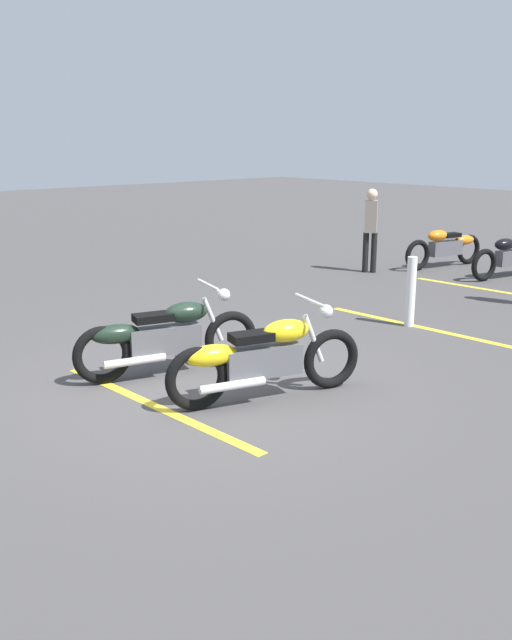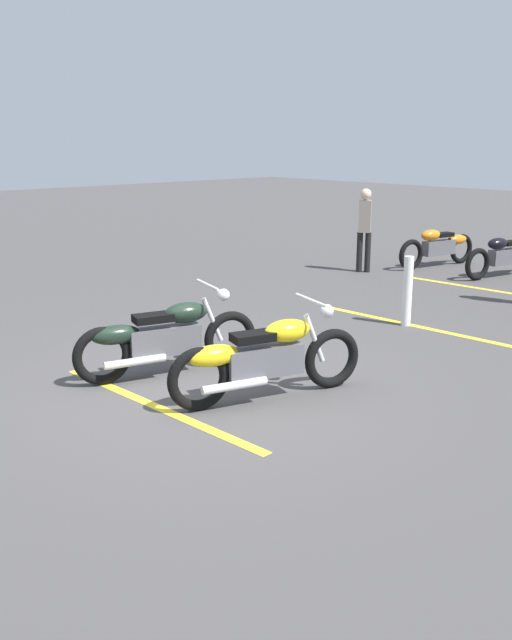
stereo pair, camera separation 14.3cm
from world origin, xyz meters
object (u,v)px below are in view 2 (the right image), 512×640
at_px(motorcycle_bright_foreground, 264,358).
at_px(motorcycle_row_right, 439,246).
at_px(motorcycle_dark_foreground, 164,337).
at_px(bollard_post, 407,291).
at_px(motorcycle_row_center, 506,255).
at_px(bystander_near_row, 365,226).

distance_m(motorcycle_bright_foreground, motorcycle_row_right, 8.68).
bearing_deg(motorcycle_dark_foreground, motorcycle_row_right, 28.09).
xyz_separation_m(motorcycle_bright_foreground, motorcycle_dark_foreground, (-0.31, 1.34, 0.00)).
height_order(motorcycle_row_right, bollard_post, bollard_post).
xyz_separation_m(motorcycle_row_center, bollard_post, (-4.54, -0.86, 0.08)).
bearing_deg(motorcycle_dark_foreground, bystander_near_row, 36.34).
xyz_separation_m(motorcycle_row_center, bystander_near_row, (-1.71, 2.21, 0.52)).
xyz_separation_m(motorcycle_bright_foreground, motorcycle_row_right, (8.11, 3.11, -0.02)).
bearing_deg(bollard_post, motorcycle_row_right, 27.68).
xyz_separation_m(motorcycle_row_center, motorcycle_row_right, (-0.02, 1.52, 0.01)).
distance_m(motorcycle_bright_foreground, bystander_near_row, 7.48).
bearing_deg(bystander_near_row, motorcycle_row_right, 123.23).
bearing_deg(motorcycle_dark_foreground, motorcycle_row_center, 17.94).
distance_m(motorcycle_row_right, bystander_near_row, 1.90).
bearing_deg(motorcycle_bright_foreground, motorcycle_row_right, 38.27).
bearing_deg(bystander_near_row, motorcycle_bright_foreground, -3.67).
distance_m(motorcycle_row_center, motorcycle_row_right, 1.52).
bearing_deg(motorcycle_row_center, motorcycle_bright_foreground, 23.21).
bearing_deg(bollard_post, motorcycle_bright_foreground, -168.38).
relative_size(motorcycle_bright_foreground, motorcycle_dark_foreground, 1.00).
relative_size(motorcycle_dark_foreground, bystander_near_row, 1.28).
distance_m(motorcycle_dark_foreground, bollard_post, 3.94).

